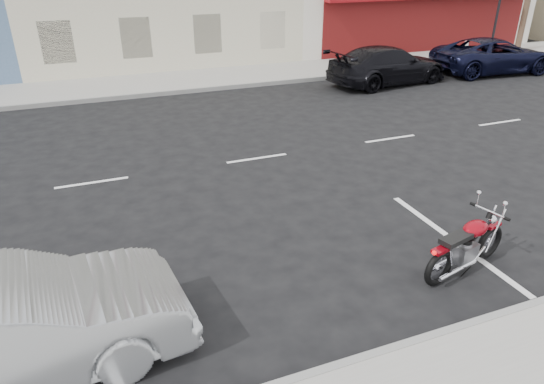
{
  "coord_description": "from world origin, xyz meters",
  "views": [
    {
      "loc": [
        -5.83,
        -10.8,
        4.69
      ],
      "look_at": [
        -2.95,
        -3.45,
        0.8
      ],
      "focal_mm": 32.0,
      "sensor_mm": 36.0,
      "label": 1
    }
  ],
  "objects_px": {
    "motorcycle": "(492,234)",
    "fire_hydrant": "(466,48)",
    "traffic_light": "(501,3)",
    "car_far": "(388,65)",
    "suv_far": "(494,56)"
  },
  "relations": [
    {
      "from": "motorcycle",
      "to": "fire_hydrant",
      "type": "bearing_deg",
      "value": 36.74
    },
    {
      "from": "traffic_light",
      "to": "car_far",
      "type": "relative_size",
      "value": 0.75
    },
    {
      "from": "suv_far",
      "to": "motorcycle",
      "type": "bearing_deg",
      "value": 141.32
    },
    {
      "from": "motorcycle",
      "to": "car_far",
      "type": "relative_size",
      "value": 0.38
    },
    {
      "from": "traffic_light",
      "to": "car_far",
      "type": "xyz_separation_m",
      "value": [
        -8.0,
        -2.8,
        -1.82
      ]
    },
    {
      "from": "fire_hydrant",
      "to": "motorcycle",
      "type": "bearing_deg",
      "value": -129.9
    },
    {
      "from": "fire_hydrant",
      "to": "suv_far",
      "type": "relative_size",
      "value": 0.14
    },
    {
      "from": "traffic_light",
      "to": "fire_hydrant",
      "type": "distance_m",
      "value": 2.53
    },
    {
      "from": "traffic_light",
      "to": "motorcycle",
      "type": "height_order",
      "value": "traffic_light"
    },
    {
      "from": "suv_far",
      "to": "car_far",
      "type": "relative_size",
      "value": 1.04
    },
    {
      "from": "motorcycle",
      "to": "suv_far",
      "type": "bearing_deg",
      "value": 32.92
    },
    {
      "from": "fire_hydrant",
      "to": "traffic_light",
      "type": "bearing_deg",
      "value": -6.36
    },
    {
      "from": "fire_hydrant",
      "to": "car_far",
      "type": "height_order",
      "value": "car_far"
    },
    {
      "from": "motorcycle",
      "to": "suv_far",
      "type": "relative_size",
      "value": 0.36
    },
    {
      "from": "fire_hydrant",
      "to": "motorcycle",
      "type": "distance_m",
      "value": 18.44
    }
  ]
}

